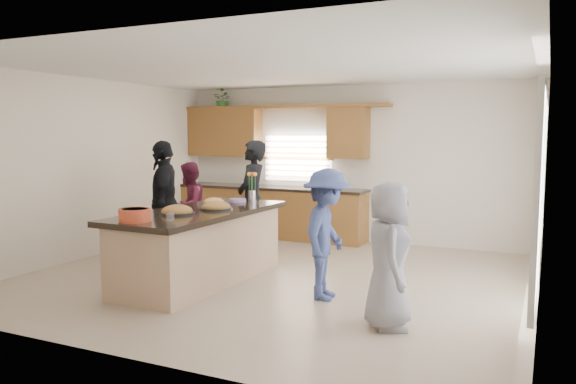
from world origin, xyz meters
The scene contains 18 objects.
floor centered at (0.00, 0.00, 0.00)m, with size 6.50×6.50×0.00m, color tan.
room_shell centered at (0.00, 0.00, 1.90)m, with size 6.52×6.02×2.81m.
back_cabinetry centered at (-1.47, 2.73, 0.91)m, with size 4.08×0.66×2.46m.
right_wall_glazing centered at (3.22, -0.13, 1.34)m, with size 0.06×4.00×2.25m.
island centered at (-0.81, -0.60, 0.45)m, with size 1.22×2.73×0.95m.
platter_front centered at (-0.85, -1.02, 0.98)m, with size 0.43×0.43×0.18m.
platter_mid centered at (-0.63, -0.47, 0.98)m, with size 0.43×0.43×0.17m.
platter_back centered at (-0.95, -0.03, 0.98)m, with size 0.32×0.32×0.13m.
salad_bowl centered at (-0.93, -1.71, 1.03)m, with size 0.36×0.36×0.15m.
clear_cup centered at (-0.60, -1.49, 1.00)m, with size 0.09×0.09×0.09m, color white.
plate_stack centered at (-0.80, 0.39, 0.97)m, with size 0.24×0.24×0.04m, color #AE8AC9.
flower_vase centered at (-0.70, 0.65, 1.18)m, with size 0.14×0.14×0.42m.
potted_plant centered at (-2.52, 2.82, 2.60)m, with size 0.36×0.32×0.41m, color #37742E.
woman_left_back centered at (-0.87, 0.96, 0.92)m, with size 0.67×0.44×1.84m, color black.
woman_left_mid centered at (-2.14, 1.07, 0.73)m, with size 0.71×0.56×1.47m, color maroon.
woman_left_front centered at (-1.88, 0.06, 0.92)m, with size 1.08×0.45×1.84m, color black.
woman_right_back centered at (0.97, -0.61, 0.77)m, with size 1.00×0.57×1.54m, color #39467C.
woman_right_front centered at (1.89, -1.28, 0.74)m, with size 0.72×0.47×1.47m, color gray.
Camera 1 is at (3.30, -6.66, 1.95)m, focal length 35.00 mm.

